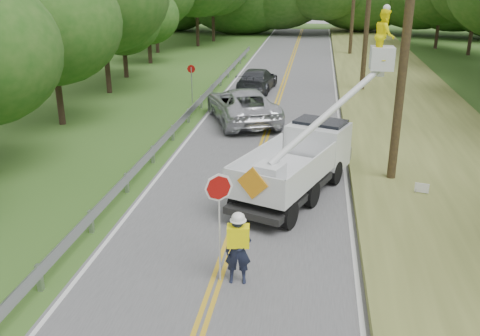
# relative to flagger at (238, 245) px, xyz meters

# --- Properties ---
(ground) EXTENTS (140.00, 140.00, 0.00)m
(ground) POSITION_rel_flagger_xyz_m (-0.53, -2.03, -1.03)
(ground) COLOR #315C1C
(ground) RESTS_ON ground
(road) EXTENTS (7.20, 96.00, 0.03)m
(road) POSITION_rel_flagger_xyz_m (-0.53, 11.97, -1.02)
(road) COLOR #525254
(road) RESTS_ON ground
(guardrail) EXTENTS (0.18, 48.00, 0.77)m
(guardrail) POSITION_rel_flagger_xyz_m (-4.54, 12.87, -0.48)
(guardrail) COLOR #A1A4AA
(guardrail) RESTS_ON ground
(utility_poles) EXTENTS (1.60, 43.30, 10.00)m
(utility_poles) POSITION_rel_flagger_xyz_m (4.47, 14.98, 4.24)
(utility_poles) COLOR black
(utility_poles) RESTS_ON ground
(tall_grass_verge) EXTENTS (7.00, 96.00, 0.30)m
(tall_grass_verge) POSITION_rel_flagger_xyz_m (6.57, 11.97, -0.88)
(tall_grass_verge) COLOR brown
(tall_grass_verge) RESTS_ON ground
(flagger) EXTENTS (1.10, 0.49, 2.84)m
(flagger) POSITION_rel_flagger_xyz_m (0.00, 0.00, 0.00)
(flagger) COLOR #191E33
(flagger) RESTS_ON road
(bucket_truck) EXTENTS (5.07, 6.32, 6.05)m
(bucket_truck) POSITION_rel_flagger_xyz_m (1.60, 6.32, 0.40)
(bucket_truck) COLOR black
(bucket_truck) RESTS_ON road
(suv_silver) EXTENTS (4.88, 6.72, 1.70)m
(suv_silver) POSITION_rel_flagger_xyz_m (-1.96, 14.52, -0.16)
(suv_silver) COLOR silver
(suv_silver) RESTS_ON road
(suv_darkgrey) EXTENTS (2.39, 5.02, 1.41)m
(suv_darkgrey) POSITION_rel_flagger_xyz_m (-2.05, 21.81, -0.31)
(suv_darkgrey) COLOR #36393E
(suv_darkgrey) RESTS_ON road
(stop_sign_permanent) EXTENTS (0.48, 0.06, 2.24)m
(stop_sign_permanent) POSITION_rel_flagger_xyz_m (-5.37, 17.90, 0.42)
(stop_sign_permanent) COLOR #A1A4AA
(stop_sign_permanent) RESTS_ON ground
(yard_sign) EXTENTS (0.45, 0.14, 0.66)m
(yard_sign) POSITION_rel_flagger_xyz_m (5.29, 5.62, -0.56)
(yard_sign) COLOR white
(yard_sign) RESTS_ON ground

